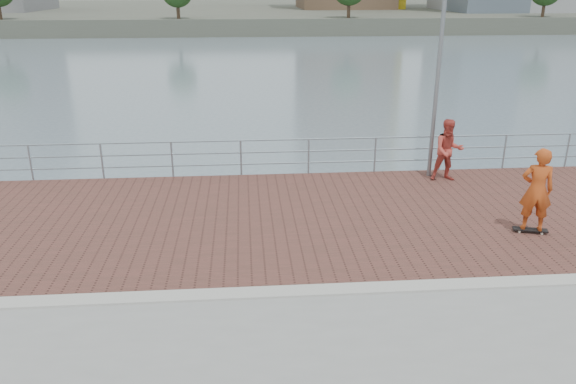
{
  "coord_description": "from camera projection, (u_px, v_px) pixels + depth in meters",
  "views": [
    {
      "loc": [
        -0.9,
        -9.25,
        5.54
      ],
      "look_at": [
        0.0,
        2.0,
        1.3
      ],
      "focal_mm": 35.0,
      "sensor_mm": 36.0,
      "label": 1
    }
  ],
  "objects": [
    {
      "name": "water",
      "position": [
        296.0,
        379.0,
        11.35
      ],
      "size": [
        400.0,
        400.0,
        0.0
      ],
      "primitive_type": "plane",
      "color": "slate",
      "rests_on": "ground"
    },
    {
      "name": "brick_lane",
      "position": [
        283.0,
        218.0,
        14.01
      ],
      "size": [
        40.0,
        6.8,
        0.02
      ],
      "primitive_type": "cube",
      "color": "brown",
      "rests_on": "seawall"
    },
    {
      "name": "curb",
      "position": [
        296.0,
        291.0,
        10.64
      ],
      "size": [
        40.0,
        0.4,
        0.06
      ],
      "primitive_type": "cube",
      "color": "#B7B5AD",
      "rests_on": "seawall"
    },
    {
      "name": "far_shore",
      "position": [
        245.0,
        12.0,
        125.23
      ],
      "size": [
        320.0,
        95.0,
        2.5
      ],
      "primitive_type": "cube",
      "color": "#4C5142",
      "rests_on": "ground"
    },
    {
      "name": "guardrail",
      "position": [
        275.0,
        153.0,
        16.94
      ],
      "size": [
        39.06,
        0.06,
        1.13
      ],
      "color": "#8C9EA8",
      "rests_on": "brick_lane"
    },
    {
      "name": "street_lamp",
      "position": [
        448.0,
        29.0,
        15.12
      ],
      "size": [
        0.45,
        1.29,
        6.11
      ],
      "color": "gray",
      "rests_on": "brick_lane"
    },
    {
      "name": "skateboard",
      "position": [
        530.0,
        230.0,
        13.15
      ],
      "size": [
        0.8,
        0.4,
        0.09
      ],
      "rotation": [
        0.0,
        0.0,
        -0.28
      ],
      "color": "black",
      "rests_on": "brick_lane"
    },
    {
      "name": "skateboarder",
      "position": [
        537.0,
        190.0,
        12.79
      ],
      "size": [
        0.82,
        0.65,
        1.97
      ],
      "primitive_type": "imported",
      "rotation": [
        0.0,
        0.0,
        2.87
      ],
      "color": "#C04919",
      "rests_on": "skateboard"
    },
    {
      "name": "bystander",
      "position": [
        448.0,
        150.0,
        16.34
      ],
      "size": [
        0.94,
        0.76,
        1.83
      ],
      "primitive_type": "imported",
      "rotation": [
        0.0,
        0.0,
        -0.07
      ],
      "color": "#C14338",
      "rests_on": "brick_lane"
    }
  ]
}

